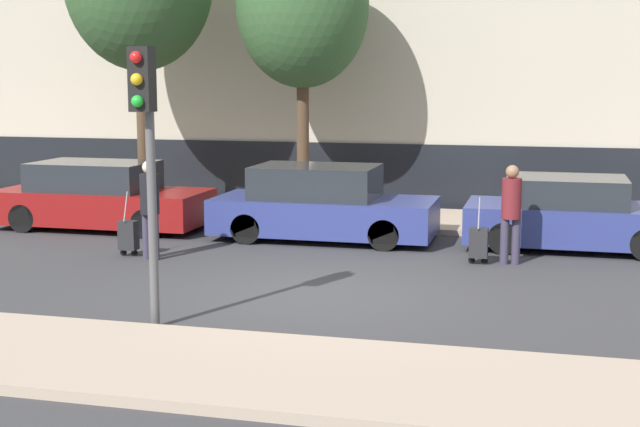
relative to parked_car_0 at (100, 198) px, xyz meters
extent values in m
plane|color=#38383A|center=(5.99, -4.55, -0.67)|extent=(80.00, 80.00, 0.00)
cube|color=tan|center=(5.99, -8.30, -0.61)|extent=(28.00, 2.50, 0.12)
cube|color=tan|center=(5.99, 2.45, -0.61)|extent=(28.00, 3.00, 0.12)
cube|color=black|center=(5.99, 4.63, 0.13)|extent=(27.44, 0.06, 1.60)
cube|color=maroon|center=(0.05, 0.00, -0.18)|extent=(4.53, 1.91, 0.70)
cube|color=#23282D|center=(-0.13, 0.00, 0.47)|extent=(2.49, 1.68, 0.60)
cylinder|color=black|center=(1.46, -0.86, -0.37)|extent=(0.60, 0.18, 0.60)
cylinder|color=black|center=(1.46, 0.86, -0.37)|extent=(0.60, 0.18, 0.60)
cylinder|color=black|center=(-1.35, -0.86, -0.37)|extent=(0.60, 0.18, 0.60)
cylinder|color=black|center=(-1.35, 0.86, -0.37)|extent=(0.60, 0.18, 0.60)
cube|color=navy|center=(5.01, -0.08, -0.18)|extent=(4.42, 1.90, 0.70)
cube|color=#23282D|center=(4.83, -0.08, 0.50)|extent=(2.43, 1.68, 0.65)
cylinder|color=black|center=(6.38, -0.94, -0.37)|extent=(0.60, 0.18, 0.60)
cylinder|color=black|center=(6.38, 0.78, -0.37)|extent=(0.60, 0.18, 0.60)
cylinder|color=black|center=(3.64, -0.94, -0.37)|extent=(0.60, 0.18, 0.60)
cylinder|color=black|center=(3.64, 0.78, -0.37)|extent=(0.60, 0.18, 0.60)
cube|color=navy|center=(9.83, 0.14, -0.18)|extent=(4.02, 1.89, 0.70)
cube|color=#23282D|center=(9.67, 0.14, 0.44)|extent=(2.21, 1.66, 0.53)
cylinder|color=black|center=(11.08, 1.00, -0.37)|extent=(0.60, 0.18, 0.60)
cylinder|color=black|center=(8.58, -0.71, -0.37)|extent=(0.60, 0.18, 0.60)
cylinder|color=black|center=(8.58, 1.00, -0.37)|extent=(0.60, 0.18, 0.60)
cylinder|color=#383347|center=(2.37, -2.74, -0.26)|extent=(0.15, 0.15, 0.83)
cylinder|color=#383347|center=(2.56, -2.80, -0.26)|extent=(0.15, 0.15, 0.83)
cylinder|color=black|center=(2.47, -2.77, 0.52)|extent=(0.34, 0.34, 0.72)
sphere|color=beige|center=(2.47, -2.77, 0.99)|extent=(0.23, 0.23, 0.23)
cube|color=#262628|center=(1.94, -2.60, -0.29)|extent=(0.32, 0.24, 0.53)
cylinder|color=black|center=(1.83, -2.60, -0.61)|extent=(0.12, 0.03, 0.12)
cylinder|color=black|center=(2.06, -2.60, -0.61)|extent=(0.12, 0.03, 0.12)
cylinder|color=gray|center=(1.94, -2.67, 0.25)|extent=(0.02, 0.19, 0.53)
cylinder|color=#383347|center=(8.63, -1.62, -0.27)|extent=(0.15, 0.15, 0.81)
cylinder|color=#383347|center=(8.83, -1.57, -0.27)|extent=(0.15, 0.15, 0.81)
cylinder|color=maroon|center=(8.73, -1.59, 0.49)|extent=(0.34, 0.34, 0.70)
sphere|color=#936B4C|center=(8.73, -1.59, 0.96)|extent=(0.23, 0.23, 0.23)
cube|color=#262628|center=(8.20, -1.72, -0.29)|extent=(0.32, 0.24, 0.52)
cylinder|color=black|center=(8.08, -1.72, -0.61)|extent=(0.12, 0.03, 0.12)
cylinder|color=black|center=(8.31, -1.72, -0.61)|extent=(0.12, 0.03, 0.12)
cylinder|color=gray|center=(8.20, -1.79, 0.24)|extent=(0.02, 0.19, 0.53)
cylinder|color=#515154|center=(4.41, -6.80, 1.14)|extent=(0.12, 0.12, 3.62)
cube|color=black|center=(4.41, -6.98, 2.55)|extent=(0.28, 0.24, 0.80)
sphere|color=red|center=(4.41, -7.13, 2.81)|extent=(0.15, 0.15, 0.15)
sphere|color=gold|center=(4.41, -7.13, 2.55)|extent=(0.15, 0.15, 0.15)
sphere|color=green|center=(4.41, -7.13, 2.28)|extent=(0.15, 0.15, 0.15)
cylinder|color=#4C3826|center=(3.84, 2.49, 1.11)|extent=(0.28, 0.28, 3.33)
ellipsoid|color=#33562D|center=(3.84, 2.49, 4.15)|extent=(3.00, 3.00, 3.66)
cylinder|color=#4C3826|center=(0.12, 1.93, 1.34)|extent=(0.28, 0.28, 3.78)
camera|label=1|loc=(9.33, -17.22, 2.58)|focal=50.00mm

